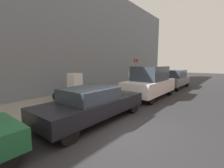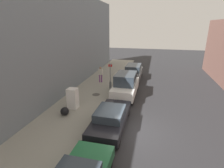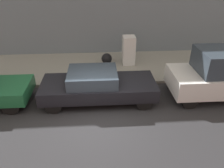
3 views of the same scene
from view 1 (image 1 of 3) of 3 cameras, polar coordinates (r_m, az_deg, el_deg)
ground_plane at (r=5.59m, az=2.44°, el=-16.69°), size 80.00×80.00×0.00m
sidewalk_slab at (r=8.90m, az=-22.22°, el=-7.48°), size 4.04×44.00×0.14m
building_facade_near at (r=11.45m, az=-30.86°, el=18.44°), size 1.68×39.60×9.30m
discarded_refrigerator at (r=9.87m, az=-13.87°, el=-0.59°), size 0.72×0.68×1.58m
manhole_cover at (r=11.48m, az=0.62°, el=-3.19°), size 0.70×0.70×0.02m
street_sign_post at (r=12.11m, az=8.90°, el=4.24°), size 0.36×0.07×2.62m
fire_hydrant at (r=12.58m, az=9.33°, el=-0.62°), size 0.22×0.22×0.74m
trash_bag at (r=9.32m, az=-20.02°, el=-4.37°), size 0.60×0.60×0.60m
pedestrian_walking_far at (r=14.72m, az=7.28°, el=3.11°), size 0.50×0.23×1.74m
parked_sedan_dark at (r=6.20m, az=-7.34°, el=-7.28°), size 1.88×4.77×1.38m
parked_van_white at (r=10.60m, az=14.27°, el=0.66°), size 1.97×4.60×2.14m
parked_suv_gray at (r=15.81m, az=22.60°, el=1.91°), size 1.89×4.79×1.73m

